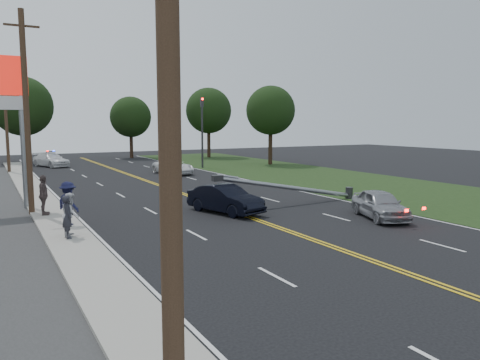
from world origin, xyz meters
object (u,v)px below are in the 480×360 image
fallen_streetlight (296,188)px  utility_pole_near (169,81)px  utility_pole_mid (26,112)px  crashed_sedan (225,199)px  traffic_signal (202,126)px  waiting_sedan (380,204)px  emergency_a (173,167)px  bystander_a (68,217)px  bystander_b (71,214)px  bystander_c (68,203)px  emergency_b (51,160)px  bystander_d (44,195)px  utility_pole_far (6,117)px

fallen_streetlight → utility_pole_near: 21.27m
utility_pole_mid → crashed_sedan: utility_pole_mid is taller
traffic_signal → utility_pole_mid: (-17.50, -18.00, 0.88)m
crashed_sedan → waiting_sedan: (5.90, -4.81, -0.03)m
emergency_a → bystander_a: bystander_a is taller
waiting_sedan → traffic_signal: bearing=104.9°
traffic_signal → bystander_b: (-16.58, -24.15, -3.23)m
bystander_b → bystander_c: bearing=11.4°
utility_pole_mid → waiting_sedan: 17.79m
emergency_b → bystander_c: 30.79m
waiting_sedan → bystander_c: 14.41m
utility_pole_near → emergency_a: (12.84, 34.00, -4.43)m
utility_pole_mid → emergency_b: bearing=81.1°
bystander_d → crashed_sedan: bearing=-99.1°
bystander_b → utility_pole_mid: bearing=26.2°
emergency_b → bystander_b: 32.97m
traffic_signal → utility_pole_far: size_ratio=0.70×
utility_pole_far → utility_pole_near: bearing=-90.0°
utility_pole_far → waiting_sedan: utility_pole_far is taller
traffic_signal → utility_pole_near: utility_pole_near is taller
utility_pole_far → waiting_sedan: bearing=-64.9°
utility_pole_near → bystander_a: utility_pole_near is taller
emergency_b → utility_pole_near: bearing=-117.5°
traffic_signal → utility_pole_mid: size_ratio=0.70×
bystander_c → bystander_a: bearing=143.6°
utility_pole_near → utility_pole_far: bearing=90.0°
utility_pole_far → emergency_a: 15.76m
emergency_a → bystander_d: size_ratio=2.42×
utility_pole_mid → emergency_a: size_ratio=2.12×
emergency_b → bystander_a: size_ratio=2.90×
utility_pole_far → bystander_d: (0.47, -23.14, -3.99)m
utility_pole_mid → bystander_d: utility_pole_mid is taller
traffic_signal → bystander_d: (-17.03, -19.13, -3.11)m
utility_pole_near → utility_pole_far: same height
traffic_signal → waiting_sedan: size_ratio=1.75×
emergency_a → emergency_b: 15.34m
bystander_b → emergency_a: bearing=-12.9°
utility_pole_near → bystander_d: (0.47, 18.86, -3.99)m
traffic_signal → emergency_a: size_ratio=1.50×
utility_pole_far → bystander_d: 23.48m
bystander_b → waiting_sedan: bearing=-84.8°
fallen_streetlight → utility_pole_far: bearing=117.2°
emergency_a → bystander_b: 23.42m
utility_pole_near → bystander_b: (0.92, 13.85, -4.10)m
crashed_sedan → bystander_d: 8.85m
fallen_streetlight → utility_pole_far: size_ratio=0.94×
utility_pole_near → fallen_streetlight: bearing=50.1°
utility_pole_mid → utility_pole_far: bearing=90.0°
bystander_a → bystander_b: bearing=-25.3°
traffic_signal → emergency_a: (-4.66, -3.99, -3.55)m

